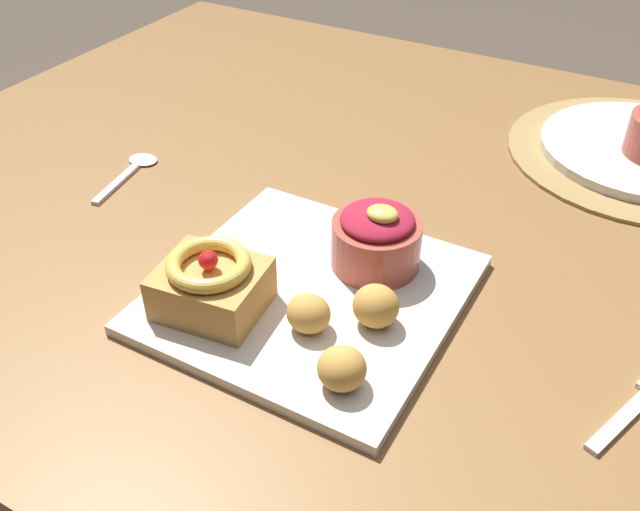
{
  "coord_description": "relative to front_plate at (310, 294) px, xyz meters",
  "views": [
    {
      "loc": [
        0.29,
        -0.65,
        1.18
      ],
      "look_at": [
        0.02,
        -0.18,
        0.77
      ],
      "focal_mm": 39.06,
      "sensor_mm": 36.0,
      "label": 1
    }
  ],
  "objects": [
    {
      "name": "spoon",
      "position": [
        -0.32,
        0.1,
        -0.0
      ],
      "size": [
        0.04,
        0.13,
        0.0
      ],
      "rotation": [
        0.0,
        0.0,
        1.75
      ],
      "color": "silver",
      "rests_on": "dining_table"
    },
    {
      "name": "dining_table",
      "position": [
        -0.02,
        0.2,
        -0.1
      ],
      "size": [
        1.29,
        1.01,
        0.73
      ],
      "color": "brown",
      "rests_on": "ground_plane"
    },
    {
      "name": "front_plate",
      "position": [
        0.0,
        0.0,
        0.0
      ],
      "size": [
        0.28,
        0.28,
        0.01
      ],
      "primitive_type": "cube",
      "color": "silver",
      "rests_on": "dining_table"
    },
    {
      "name": "fritter_middle",
      "position": [
        0.08,
        -0.01,
        0.03
      ],
      "size": [
        0.04,
        0.04,
        0.04
      ],
      "primitive_type": "ellipsoid",
      "color": "gold",
      "rests_on": "front_plate"
    },
    {
      "name": "fritter_back",
      "position": [
        0.09,
        -0.09,
        0.02
      ],
      "size": [
        0.04,
        0.04,
        0.04
      ],
      "primitive_type": "ellipsoid",
      "color": "gold",
      "rests_on": "front_plate"
    },
    {
      "name": "fork",
      "position": [
        0.31,
        0.02,
        -0.0
      ],
      "size": [
        0.06,
        0.12,
        0.0
      ],
      "rotation": [
        0.0,
        0.0,
        1.23
      ],
      "color": "silver",
      "rests_on": "dining_table"
    },
    {
      "name": "cake_slice",
      "position": [
        -0.07,
        -0.07,
        0.03
      ],
      "size": [
        0.1,
        0.09,
        0.07
      ],
      "rotation": [
        0.0,
        0.0,
        0.12
      ],
      "color": "#C68E47",
      "rests_on": "front_plate"
    },
    {
      "name": "berry_ramekin",
      "position": [
        0.04,
        0.07,
        0.04
      ],
      "size": [
        0.09,
        0.09,
        0.07
      ],
      "color": "#B24C3D",
      "rests_on": "front_plate"
    },
    {
      "name": "fritter_front",
      "position": [
        0.03,
        -0.05,
        0.02
      ],
      "size": [
        0.04,
        0.04,
        0.04
      ],
      "primitive_type": "ellipsoid",
      "color": "gold",
      "rests_on": "front_plate"
    }
  ]
}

